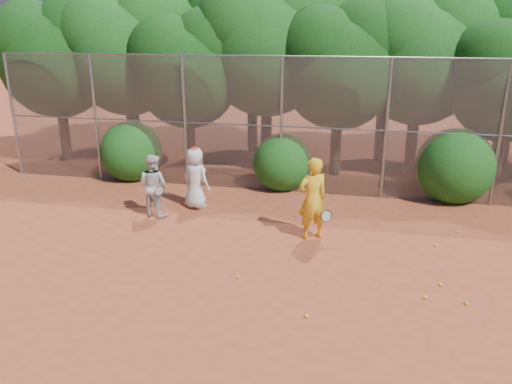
# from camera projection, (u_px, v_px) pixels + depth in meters

# --- Properties ---
(ground) EXTENTS (80.00, 80.00, 0.00)m
(ground) POSITION_uv_depth(u_px,v_px,m) (279.00, 290.00, 9.55)
(ground) COLOR #9D3F23
(ground) RESTS_ON ground
(fence_back) EXTENTS (20.05, 0.09, 4.03)m
(fence_back) POSITION_uv_depth(u_px,v_px,m) (311.00, 126.00, 14.48)
(fence_back) COLOR gray
(fence_back) RESTS_ON ground
(tree_0) EXTENTS (4.38, 3.81, 6.00)m
(tree_0) POSITION_uv_depth(u_px,v_px,m) (57.00, 52.00, 17.66)
(tree_0) COLOR black
(tree_0) RESTS_ON ground
(tree_1) EXTENTS (4.64, 4.03, 6.35)m
(tree_1) POSITION_uv_depth(u_px,v_px,m) (128.00, 45.00, 17.55)
(tree_1) COLOR black
(tree_1) RESTS_ON ground
(tree_2) EXTENTS (3.99, 3.47, 5.47)m
(tree_2) POSITION_uv_depth(u_px,v_px,m) (189.00, 65.00, 16.57)
(tree_2) COLOR black
(tree_2) RESTS_ON ground
(tree_3) EXTENTS (4.89, 4.26, 6.70)m
(tree_3) POSITION_uv_depth(u_px,v_px,m) (269.00, 39.00, 16.74)
(tree_3) COLOR black
(tree_3) RESTS_ON ground
(tree_4) EXTENTS (4.19, 3.64, 5.73)m
(tree_4) POSITION_uv_depth(u_px,v_px,m) (342.00, 61.00, 15.88)
(tree_4) COLOR black
(tree_4) RESTS_ON ground
(tree_5) EXTENTS (4.51, 3.92, 6.17)m
(tree_5) POSITION_uv_depth(u_px,v_px,m) (422.00, 51.00, 16.03)
(tree_5) COLOR black
(tree_5) RESTS_ON ground
(tree_6) EXTENTS (3.86, 3.36, 5.29)m
(tree_6) POSITION_uv_depth(u_px,v_px,m) (511.00, 74.00, 14.78)
(tree_6) COLOR black
(tree_6) RESTS_ON ground
(tree_9) EXTENTS (4.83, 4.20, 6.62)m
(tree_9) POSITION_uv_depth(u_px,v_px,m) (130.00, 38.00, 19.83)
(tree_9) COLOR black
(tree_9) RESTS_ON ground
(tree_10) EXTENTS (5.15, 4.48, 7.06)m
(tree_10) POSITION_uv_depth(u_px,v_px,m) (254.00, 31.00, 18.91)
(tree_10) COLOR black
(tree_10) RESTS_ON ground
(tree_11) EXTENTS (4.64, 4.03, 6.35)m
(tree_11) POSITION_uv_depth(u_px,v_px,m) (389.00, 45.00, 17.68)
(tree_11) COLOR black
(tree_11) RESTS_ON ground
(bush_0) EXTENTS (2.00, 2.00, 2.00)m
(bush_0) POSITION_uv_depth(u_px,v_px,m) (131.00, 149.00, 16.28)
(bush_0) COLOR #124912
(bush_0) RESTS_ON ground
(bush_1) EXTENTS (1.80, 1.80, 1.80)m
(bush_1) POSITION_uv_depth(u_px,v_px,m) (282.00, 160.00, 15.30)
(bush_1) COLOR #124912
(bush_1) RESTS_ON ground
(bush_2) EXTENTS (2.20, 2.20, 2.20)m
(bush_2) POSITION_uv_depth(u_px,v_px,m) (455.00, 163.00, 14.23)
(bush_2) COLOR #124912
(bush_2) RESTS_ON ground
(player_yellow) EXTENTS (0.92, 0.77, 1.97)m
(player_yellow) POSITION_uv_depth(u_px,v_px,m) (313.00, 199.00, 11.62)
(player_yellow) COLOR yellow
(player_yellow) RESTS_ON ground
(player_teen) EXTENTS (0.97, 0.80, 1.72)m
(player_teen) POSITION_uv_depth(u_px,v_px,m) (195.00, 178.00, 13.64)
(player_teen) COLOR silver
(player_teen) RESTS_ON ground
(player_white) EXTENTS (0.94, 0.84, 1.67)m
(player_white) POSITION_uv_depth(u_px,v_px,m) (153.00, 185.00, 13.08)
(player_white) COLOR silver
(player_white) RESTS_ON ground
(ball_0) EXTENTS (0.07, 0.07, 0.07)m
(ball_0) POSITION_uv_depth(u_px,v_px,m) (466.00, 303.00, 9.04)
(ball_0) COLOR #C9D827
(ball_0) RESTS_ON ground
(ball_1) EXTENTS (0.07, 0.07, 0.07)m
(ball_1) POSITION_uv_depth(u_px,v_px,m) (458.00, 232.00, 12.14)
(ball_1) COLOR #C9D827
(ball_1) RESTS_ON ground
(ball_2) EXTENTS (0.07, 0.07, 0.07)m
(ball_2) POSITION_uv_depth(u_px,v_px,m) (307.00, 316.00, 8.64)
(ball_2) COLOR #C9D827
(ball_2) RESTS_ON ground
(ball_3) EXTENTS (0.07, 0.07, 0.07)m
(ball_3) POSITION_uv_depth(u_px,v_px,m) (425.00, 297.00, 9.23)
(ball_3) COLOR #C9D827
(ball_3) RESTS_ON ground
(ball_4) EXTENTS (0.07, 0.07, 0.07)m
(ball_4) POSITION_uv_depth(u_px,v_px,m) (238.00, 277.00, 9.99)
(ball_4) COLOR #C9D827
(ball_4) RESTS_ON ground
(ball_5) EXTENTS (0.07, 0.07, 0.07)m
(ball_5) POSITION_uv_depth(u_px,v_px,m) (436.00, 245.00, 11.41)
(ball_5) COLOR #C9D827
(ball_5) RESTS_ON ground
(ball_6) EXTENTS (0.07, 0.07, 0.07)m
(ball_6) POSITION_uv_depth(u_px,v_px,m) (441.00, 285.00, 9.68)
(ball_6) COLOR #C9D827
(ball_6) RESTS_ON ground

